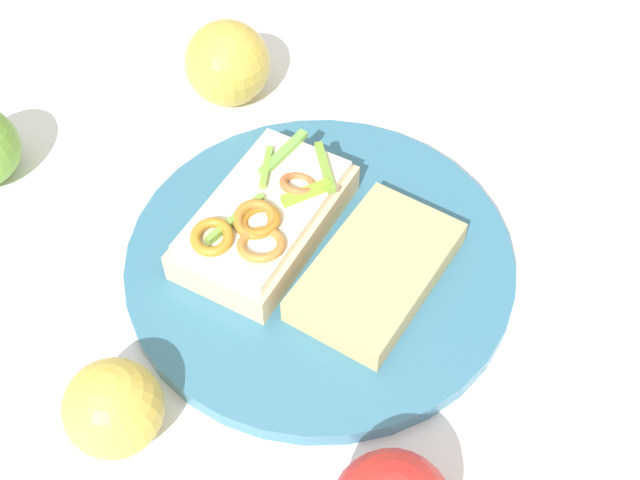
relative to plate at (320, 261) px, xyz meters
The scene contains 6 objects.
ground_plane 0.01m from the plate, ahead, with size 2.00×2.00×0.00m, color white.
plate is the anchor object (origin of this frame).
sandwich 0.06m from the plate, 156.49° to the left, with size 0.15×0.18×0.05m.
bread_slice_side 0.05m from the plate, 24.96° to the right, with size 0.14×0.08×0.02m, color tan.
apple_0 0.22m from the plate, 116.57° to the left, with size 0.08×0.08×0.08m, color gold.
apple_1 0.20m from the plate, 130.30° to the right, with size 0.07×0.07×0.07m, color #DDBF4A.
Camera 1 is at (0.03, -0.40, 0.55)m, focal length 46.99 mm.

